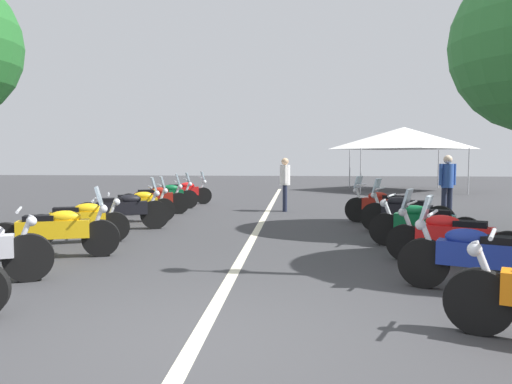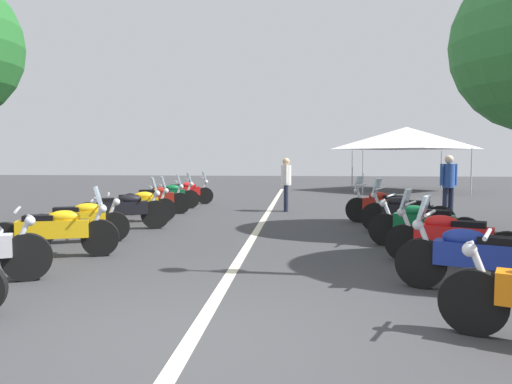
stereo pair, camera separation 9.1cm
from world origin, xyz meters
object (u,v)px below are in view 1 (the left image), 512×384
object	(u,v)px
motorcycle_left_row_2	(56,231)
motorcycle_right_row_5	(383,206)
motorcycle_left_row_3	(79,221)
motorcycle_left_row_4	(123,210)
motorcycle_right_row_1	(479,257)
motorcycle_right_row_2	(452,237)
motorcycle_left_row_5	(138,205)
motorcycle_right_row_4	(405,213)
motorcycle_left_row_6	(155,199)
bystander_2	(285,180)
motorcycle_left_row_7	(166,195)
bystander_1	(447,182)
event_tent	(404,138)
motorcycle_right_row_3	(423,224)
motorcycle_left_row_8	(183,192)

from	to	relation	value
motorcycle_left_row_2	motorcycle_right_row_5	distance (m)	7.83
motorcycle_left_row_2	motorcycle_left_row_3	world-z (taller)	motorcycle_left_row_2
motorcycle_left_row_3	motorcycle_left_row_4	distance (m)	1.77
motorcycle_right_row_1	motorcycle_right_row_2	bearing A→B (deg)	-72.06
motorcycle_left_row_4	motorcycle_right_row_1	xyz separation A→B (m)	(-4.84, -6.28, -0.01)
motorcycle_left_row_5	motorcycle_right_row_4	world-z (taller)	motorcycle_right_row_4
motorcycle_left_row_5	motorcycle_right_row_5	distance (m)	6.32
motorcycle_left_row_3	motorcycle_left_row_5	distance (m)	3.14
motorcycle_left_row_4	motorcycle_left_row_6	xyz separation A→B (m)	(3.14, 0.17, -0.01)
motorcycle_right_row_4	bystander_2	world-z (taller)	bystander_2
motorcycle_right_row_2	motorcycle_right_row_5	distance (m)	4.78
motorcycle_left_row_3	motorcycle_left_row_6	world-z (taller)	motorcycle_left_row_6
motorcycle_right_row_1	motorcycle_right_row_5	xyz separation A→B (m)	(6.41, 0.07, 0.00)
motorcycle_left_row_2	motorcycle_right_row_1	world-z (taller)	motorcycle_right_row_1
motorcycle_left_row_4	motorcycle_left_row_5	bearing A→B (deg)	71.45
motorcycle_right_row_4	motorcycle_left_row_4	bearing A→B (deg)	25.85
motorcycle_left_row_5	bystander_2	size ratio (longest dim) A/B	1.14
motorcycle_left_row_4	motorcycle_left_row_7	size ratio (longest dim) A/B	1.01
motorcycle_left_row_4	bystander_1	distance (m)	8.56
motorcycle_right_row_1	event_tent	xyz separation A→B (m)	(19.12, -3.06, 2.18)
motorcycle_right_row_2	bystander_2	bearing A→B (deg)	-44.77
motorcycle_left_row_6	event_tent	xyz separation A→B (m)	(11.15, -9.50, 2.18)
motorcycle_left_row_2	motorcycle_right_row_2	bearing A→B (deg)	-18.53
motorcycle_left_row_6	motorcycle_right_row_2	size ratio (longest dim) A/B	1.02
motorcycle_left_row_2	motorcycle_left_row_3	xyz separation A→B (m)	(1.43, 0.25, -0.02)
motorcycle_left_row_5	motorcycle_left_row_7	xyz separation A→B (m)	(3.25, 0.12, 0.00)
motorcycle_left_row_2	motorcycle_right_row_3	world-z (taller)	motorcycle_left_row_2
motorcycle_left_row_5	motorcycle_left_row_7	distance (m)	3.26
motorcycle_right_row_3	motorcycle_left_row_7	bearing A→B (deg)	-22.07
motorcycle_right_row_1	bystander_2	bearing A→B (deg)	-49.94
motorcycle_left_row_7	event_tent	distance (m)	13.77
motorcycle_left_row_2	motorcycle_left_row_4	size ratio (longest dim) A/B	1.01
motorcycle_right_row_5	event_tent	distance (m)	13.28
motorcycle_left_row_2	motorcycle_right_row_3	xyz separation A→B (m)	(1.44, -6.37, -0.01)
motorcycle_right_row_2	motorcycle_left_row_3	bearing A→B (deg)	12.55
motorcycle_left_row_3	motorcycle_right_row_3	xyz separation A→B (m)	(0.01, -6.62, 0.01)
event_tent	motorcycle_left_row_3	bearing A→B (deg)	149.14
motorcycle_left_row_4	motorcycle_right_row_3	xyz separation A→B (m)	(-1.75, -6.37, -0.03)
motorcycle_left_row_4	bystander_2	size ratio (longest dim) A/B	1.23
motorcycle_left_row_5	motorcycle_right_row_5	world-z (taller)	motorcycle_right_row_5
motorcycle_left_row_5	motorcycle_left_row_8	xyz separation A→B (m)	(4.85, -0.06, -0.00)
motorcycle_left_row_7	motorcycle_right_row_4	xyz separation A→B (m)	(-4.66, -6.65, 0.01)
motorcycle_right_row_3	bystander_1	distance (m)	4.82
motorcycle_left_row_8	event_tent	distance (m)	12.56
motorcycle_left_row_6	motorcycle_right_row_5	world-z (taller)	motorcycle_right_row_5
motorcycle_left_row_8	motorcycle_right_row_3	world-z (taller)	motorcycle_left_row_8
motorcycle_right_row_3	motorcycle_right_row_5	xyz separation A→B (m)	(3.32, 0.16, 0.02)
motorcycle_left_row_2	motorcycle_left_row_7	size ratio (longest dim) A/B	1.02
motorcycle_right_row_1	event_tent	bearing A→B (deg)	-75.10
motorcycle_left_row_2	bystander_2	distance (m)	8.35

